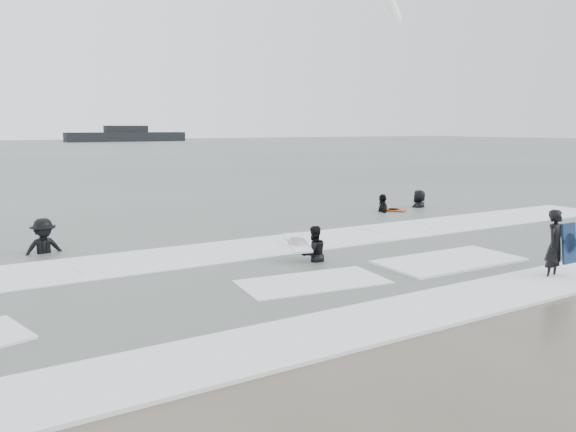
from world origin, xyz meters
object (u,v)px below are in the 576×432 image
surfer_wading (314,263)px  surfer_breaker (45,256)px  vessel_horizon (126,136)px  surfer_right_near (382,213)px  surfer_right_far (419,208)px  surfer_centre (553,279)px

surfer_wading → surfer_breaker: size_ratio=0.81×
surfer_breaker → vessel_horizon: 127.65m
surfer_right_near → surfer_right_far: (2.24, 0.19, 0.00)m
surfer_centre → surfer_breaker: surfer_breaker is taller
surfer_centre → surfer_breaker: 13.30m
surfer_wading → surfer_right_near: size_ratio=0.79×
surfer_right_near → vessel_horizon: vessel_horizon is taller
surfer_breaker → surfer_wading: bearing=-43.6°
surfer_breaker → surfer_right_near: (13.28, 1.39, 0.00)m
surfer_right_far → surfer_wading: bearing=-0.1°
surfer_centre → surfer_right_near: surfer_right_near is taller
surfer_right_near → surfer_centre: bearing=13.0°
surfer_right_far → vessel_horizon: (18.56, 121.43, 1.44)m
surfer_centre → surfer_right_far: (5.46, 10.28, 0.00)m
surfer_right_near → surfer_breaker: bearing=-53.3°
surfer_centre → vessel_horizon: size_ratio=0.06×
surfer_breaker → surfer_right_near: bearing=-0.8°
surfer_right_near → vessel_horizon: (20.80, 121.62, 1.44)m
surfer_wading → surfer_breaker: 7.53m
surfer_wading → surfer_centre: bearing=138.0°
surfer_right_near → surfer_right_far: size_ratio=0.99×
surfer_wading → surfer_right_far: (9.50, 6.09, 0.00)m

